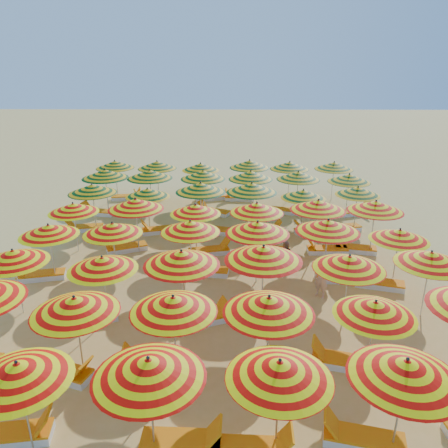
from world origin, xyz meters
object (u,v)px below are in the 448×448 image
(umbrella_30, at_px, (92,189))
(lounger_13, at_px, (205,271))
(umbrella_31, at_px, (147,193))
(umbrella_46, at_px, (290,166))
(umbrella_43, at_px, (157,165))
(lounger_26, at_px, (342,228))
(umbrella_12, at_px, (13,257))
(umbrella_47, at_px, (334,166))
(umbrella_17, at_px, (431,258))
(lounger_10, at_px, (89,317))
(umbrella_40, at_px, (298,176))
(umbrella_37, at_px, (150,174))
(lounger_16, at_px, (126,248))
(umbrella_3, at_px, (280,370))
(lounger_1, at_px, (14,434))
(lounger_7, at_px, (63,372))
(lounger_25, at_px, (312,230))
(umbrella_22, at_px, (328,226))
(lounger_30, at_px, (356,212))
(umbrella_15, at_px, (263,254))
(umbrella_44, at_px, (201,167))
(umbrella_27, at_px, (257,208))
(umbrella_36, at_px, (105,174))
(lounger_33, at_px, (210,197))
(lounger_14, at_px, (340,277))
(umbrella_13, at_px, (102,263))
(lounger_9, at_px, (342,361))
(lounger_23, at_px, (212,229))
(umbrella_18, at_px, (49,230))
(umbrella_38, at_px, (203,175))
(umbrella_16, at_px, (349,263))
(lounger_17, at_px, (210,251))
(umbrella_39, at_px, (251,175))
(umbrella_14, at_px, (182,258))
(lounger_19, at_px, (326,250))
(lounger_12, at_px, (40,275))
(lounger_24, at_px, (264,231))
(umbrella_41, at_px, (349,178))
(lounger_34, at_px, (239,198))
(umbrella_10, at_px, (375,309))
(umbrella_32, at_px, (201,188))
(umbrella_24, at_px, (73,208))
(lounger_29, at_px, (287,211))
(umbrella_29, at_px, (376,206))
(umbrella_33, at_px, (252,188))
(umbrella_9, at_px, (269,305))
(umbrella_20, at_px, (190,227))
(lounger_18, at_px, (267,249))
(lounger_28, at_px, (213,211))
(lounger_11, at_px, (202,319))
(lounger_32, at_px, (149,197))
(umbrella_4, at_px, (406,370))

(umbrella_30, bearing_deg, lounger_13, -39.26)
(umbrella_31, relative_size, umbrella_46, 0.94)
(umbrella_43, height_order, lounger_26, umbrella_43)
(umbrella_12, xyz_separation_m, umbrella_47, (12.76, 12.49, 0.06))
(umbrella_17, distance_m, lounger_10, 10.85)
(umbrella_40, distance_m, lounger_13, 8.70)
(umbrella_37, relative_size, lounger_16, 1.62)
(umbrella_3, height_order, lounger_1, umbrella_3)
(lounger_7, distance_m, lounger_25, 13.15)
(umbrella_22, bearing_deg, lounger_30, 66.87)
(umbrella_15, height_order, umbrella_44, umbrella_15)
(umbrella_27, xyz_separation_m, umbrella_36, (-7.62, 5.00, 0.16))
(umbrella_46, relative_size, lounger_33, 1.43)
(lounger_14, xyz_separation_m, lounger_16, (-8.66, 2.62, 0.00))
(umbrella_17, bearing_deg, umbrella_30, 150.01)
(umbrella_13, height_order, lounger_26, umbrella_13)
(umbrella_3, relative_size, umbrella_12, 1.01)
(lounger_9, distance_m, lounger_23, 10.53)
(umbrella_18, height_order, umbrella_36, umbrella_36)
(umbrella_38, bearing_deg, umbrella_16, -63.71)
(umbrella_30, height_order, lounger_17, umbrella_30)
(umbrella_18, distance_m, lounger_13, 5.94)
(umbrella_39, bearing_deg, umbrella_14, -103.81)
(lounger_19, bearing_deg, lounger_12, 12.77)
(lounger_24, bearing_deg, umbrella_15, -99.30)
(umbrella_41, xyz_separation_m, lounger_34, (-5.64, 2.68, -1.91))
(umbrella_36, bearing_deg, lounger_14, -34.62)
(umbrella_10, xyz_separation_m, lounger_25, (0.25, 9.93, -1.79))
(umbrella_22, height_order, umbrella_32, umbrella_32)
(lounger_26, bearing_deg, umbrella_10, 63.05)
(umbrella_13, height_order, umbrella_24, umbrella_13)
(umbrella_44, distance_m, lounger_29, 5.64)
(umbrella_18, xyz_separation_m, umbrella_29, (12.57, 2.53, 0.15))
(umbrella_33, height_order, lounger_17, umbrella_33)
(umbrella_37, bearing_deg, umbrella_12, -104.70)
(umbrella_13, bearing_deg, umbrella_17, 2.41)
(umbrella_9, xyz_separation_m, umbrella_27, (0.13, 7.70, -0.06))
(lounger_19, bearing_deg, umbrella_44, -51.97)
(lounger_26, xyz_separation_m, lounger_30, (1.30, 2.47, 0.00))
(umbrella_20, height_order, lounger_18, umbrella_20)
(umbrella_16, height_order, lounger_28, umbrella_16)
(umbrella_14, xyz_separation_m, lounger_13, (0.50, 3.22, -2.03))
(umbrella_33, relative_size, lounger_11, 1.52)
(lounger_30, relative_size, lounger_32, 1.00)
(lounger_18, bearing_deg, umbrella_4, 114.03)
(umbrella_22, distance_m, umbrella_39, 7.83)
(umbrella_46, height_order, lounger_1, umbrella_46)
(umbrella_44, xyz_separation_m, lounger_25, (5.63, -5.25, -1.85))
(lounger_10, distance_m, lounger_12, 3.92)
(umbrella_40, height_order, lounger_25, umbrella_40)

